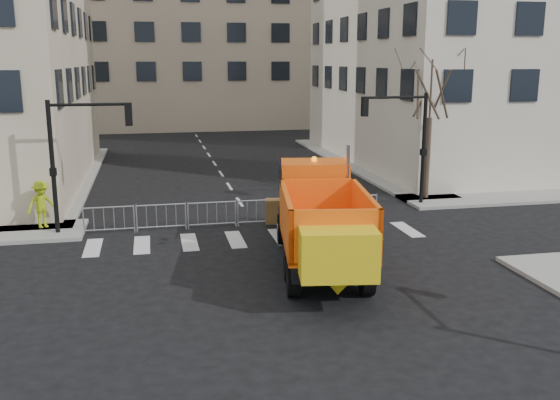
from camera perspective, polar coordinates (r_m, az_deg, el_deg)
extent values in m
plane|color=black|center=(19.65, 1.33, -7.87)|extent=(120.00, 120.00, 0.00)
cube|color=gray|center=(27.60, -2.68, -1.62)|extent=(64.00, 5.00, 0.15)
cube|color=tan|center=(70.21, -8.72, 16.76)|extent=(30.00, 18.00, 24.00)
cylinder|color=black|center=(26.03, -20.05, 2.64)|extent=(0.18, 0.18, 5.40)
cylinder|color=black|center=(30.50, 12.98, 4.47)|extent=(0.18, 0.18, 5.40)
cube|color=black|center=(21.21, 3.64, -3.48)|extent=(3.53, 7.84, 0.47)
cylinder|color=black|center=(23.85, 0.23, -2.67)|extent=(0.54, 1.20, 1.16)
cylinder|color=black|center=(24.08, 5.48, -2.58)|extent=(0.54, 1.20, 1.16)
cylinder|color=black|center=(19.94, 0.92, -5.79)|extent=(0.54, 1.20, 1.16)
cylinder|color=black|center=(20.21, 7.20, -5.64)|extent=(0.54, 1.20, 1.16)
cylinder|color=black|center=(18.65, 1.21, -7.12)|extent=(0.54, 1.20, 1.16)
cylinder|color=black|center=(18.94, 7.93, -6.93)|extent=(0.54, 1.20, 1.16)
cube|color=#FF5A0E|center=(24.27, 2.74, 0.40)|extent=(2.43, 2.00, 1.05)
cube|color=#FF5A0E|center=(22.81, 3.11, 1.21)|extent=(2.64, 2.03, 1.89)
cylinder|color=silver|center=(22.12, 6.18, 1.77)|extent=(0.15, 0.15, 2.52)
cube|color=#FF5A0E|center=(19.52, 4.19, -1.58)|extent=(3.29, 4.97, 1.73)
cube|color=yellow|center=(16.90, 5.38, -4.99)|extent=(2.24, 1.36, 1.37)
cube|color=brown|center=(26.24, 2.32, -1.01)|extent=(3.42, 1.11, 1.18)
imported|color=black|center=(26.62, 4.16, -0.46)|extent=(0.74, 0.72, 1.70)
imported|color=black|center=(25.93, 2.92, -0.50)|extent=(1.01, 0.81, 1.97)
imported|color=black|center=(26.28, 1.47, -0.44)|extent=(1.15, 0.97, 1.85)
imported|color=#A4BE16|center=(27.27, -20.96, -0.37)|extent=(1.45, 1.29, 1.95)
cube|color=maroon|center=(29.65, 4.71, 0.60)|extent=(0.48, 0.44, 1.10)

